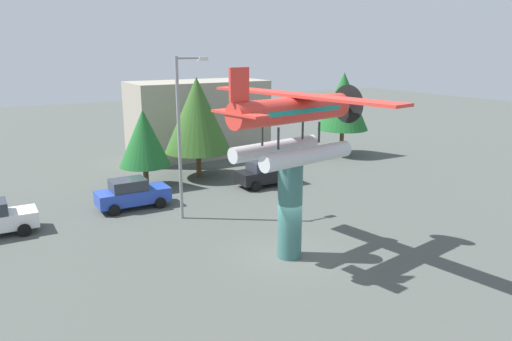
{
  "coord_description": "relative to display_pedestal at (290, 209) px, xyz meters",
  "views": [
    {
      "loc": [
        -11.68,
        -17.19,
        9.23
      ],
      "look_at": [
        0.0,
        3.0,
        3.37
      ],
      "focal_mm": 34.56,
      "sensor_mm": 36.0,
      "label": 1
    }
  ],
  "objects": [
    {
      "name": "tree_center_back",
      "position": [
        2.15,
        15.04,
        2.31
      ],
      "size": [
        4.78,
        4.78,
        7.22
      ],
      "color": "brown",
      "rests_on": "ground"
    },
    {
      "name": "car_mid_blue",
      "position": [
        -4.13,
        10.44,
        -1.37
      ],
      "size": [
        4.2,
        2.02,
        1.76
      ],
      "color": "#2847B7",
      "rests_on": "ground"
    },
    {
      "name": "streetlight_primary",
      "position": [
        -2.09,
        7.28,
        2.79
      ],
      "size": [
        1.84,
        0.28,
        8.78
      ],
      "color": "gray",
      "rests_on": "ground"
    },
    {
      "name": "tree_east",
      "position": [
        -2.06,
        14.26,
        1.14
      ],
      "size": [
        3.4,
        3.4,
        5.28
      ],
      "color": "brown",
      "rests_on": "ground"
    },
    {
      "name": "floatplane_monument",
      "position": [
        0.13,
        0.02,
        3.92
      ],
      "size": [
        7.12,
        10.43,
        4.0
      ],
      "rotation": [
        0.0,
        0.0,
        0.17
      ],
      "color": "silver",
      "rests_on": "display_pedestal"
    },
    {
      "name": "storefront_building",
      "position": [
        5.21,
        22.0,
        0.97
      ],
      "size": [
        11.51,
        5.37,
        6.43
      ],
      "primitive_type": "cube",
      "color": "#9E9384",
      "rests_on": "ground"
    },
    {
      "name": "display_pedestal",
      "position": [
        0.0,
        0.0,
        0.0
      ],
      "size": [
        1.1,
        1.1,
        4.49
      ],
      "primitive_type": "cylinder",
      "color": "#386B66",
      "rests_on": "ground"
    },
    {
      "name": "tree_far_east",
      "position": [
        16.05,
        15.76,
        2.46
      ],
      "size": [
        4.4,
        4.4,
        7.16
      ],
      "color": "brown",
      "rests_on": "ground"
    },
    {
      "name": "car_far_black",
      "position": [
        5.22,
        10.63,
        -1.37
      ],
      "size": [
        4.2,
        2.02,
        1.76
      ],
      "color": "black",
      "rests_on": "ground"
    },
    {
      "name": "ground_plane",
      "position": [
        0.0,
        0.0,
        -2.25
      ],
      "size": [
        140.0,
        140.0,
        0.0
      ],
      "primitive_type": "plane",
      "color": "#4C514C"
    }
  ]
}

